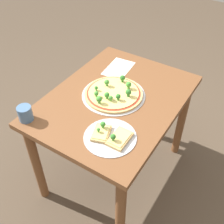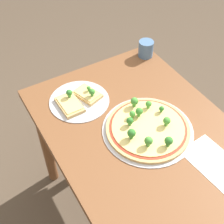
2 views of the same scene
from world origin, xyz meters
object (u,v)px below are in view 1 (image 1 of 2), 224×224
(pizza_tray_slice, at_px, (111,136))
(drinking_cup, at_px, (25,113))
(dining_table, at_px, (115,112))
(pizza_tray_whole, at_px, (114,93))

(pizza_tray_slice, bearing_deg, drinking_cup, 106.09)
(drinking_cup, bearing_deg, pizza_tray_slice, -73.91)
(dining_table, relative_size, pizza_tray_whole, 2.59)
(pizza_tray_slice, distance_m, drinking_cup, 0.50)
(dining_table, xyz_separation_m, pizza_tray_slice, (-0.30, -0.16, 0.13))
(pizza_tray_whole, xyz_separation_m, pizza_tray_slice, (-0.31, -0.18, -0.00))
(pizza_tray_slice, bearing_deg, pizza_tray_whole, 29.65)
(dining_table, distance_m, drinking_cup, 0.57)
(dining_table, relative_size, drinking_cup, 11.44)
(dining_table, distance_m, pizza_tray_whole, 0.14)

